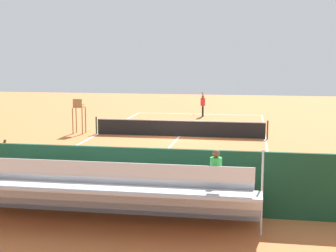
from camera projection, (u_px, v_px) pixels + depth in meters
ground_plane at (179, 136)px, 29.15m from camera, size 60.00×60.00×0.00m
court_line_markings at (179, 136)px, 29.19m from camera, size 10.10×22.20×0.01m
tennis_net at (179, 128)px, 29.08m from camera, size 10.30×0.10×1.07m
backdrop_wall at (114, 178)px, 15.35m from camera, size 18.00×0.16×2.00m
bleacher_stand at (105, 193)px, 14.05m from camera, size 9.06×2.40×2.48m
umpire_chair at (79, 112)px, 29.98m from camera, size 0.67×0.67×2.14m
courtside_bench at (216, 190)px, 15.61m from camera, size 1.80×0.40×0.93m
equipment_bag at (159, 200)px, 15.84m from camera, size 0.90×0.36×0.36m
tennis_player at (203, 103)px, 38.20m from camera, size 0.41×0.55×1.93m
tennis_racket at (191, 115)px, 38.88m from camera, size 0.49×0.54×0.03m
tennis_ball_near at (185, 122)px, 35.25m from camera, size 0.07×0.07×0.07m
tennis_ball_far at (187, 123)px, 34.76m from camera, size 0.07×0.07×0.07m
line_judge at (1, 166)px, 16.94m from camera, size 0.36×0.53×1.93m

